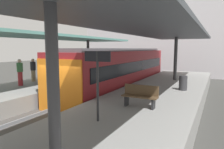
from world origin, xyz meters
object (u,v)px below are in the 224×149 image
at_px(platform_sign, 98,70).
at_px(litter_bin, 183,83).
at_px(commuter_train, 120,69).
at_px(passenger_far_end, 20,72).
at_px(passenger_near_bench, 33,70).
at_px(platform_bench, 140,95).
at_px(passenger_mid_platform, 69,66).

bearing_deg(platform_sign, litter_bin, 75.60).
height_order(commuter_train, passenger_far_end, commuter_train).
height_order(commuter_train, passenger_near_bench, commuter_train).
distance_m(commuter_train, litter_bin, 5.49).
relative_size(litter_bin, passenger_near_bench, 0.50).
bearing_deg(commuter_train, passenger_near_bench, -140.92).
height_order(platform_sign, passenger_near_bench, platform_sign).
bearing_deg(platform_bench, commuter_train, 120.68).
relative_size(platform_bench, passenger_near_bench, 0.88).
distance_m(commuter_train, platform_sign, 9.42).
bearing_deg(platform_bench, litter_bin, 76.80).
bearing_deg(litter_bin, commuter_train, 153.98).
bearing_deg(passenger_far_end, commuter_train, 52.13).
relative_size(platform_sign, litter_bin, 2.76).
height_order(litter_bin, passenger_mid_platform, passenger_mid_platform).
distance_m(litter_bin, passenger_near_bench, 9.92).
bearing_deg(platform_bench, passenger_near_bench, 163.07).
bearing_deg(passenger_mid_platform, litter_bin, -12.43).
relative_size(litter_bin, passenger_far_end, 0.49).
bearing_deg(passenger_near_bench, litter_bin, 8.98).
bearing_deg(commuter_train, platform_sign, -69.47).
bearing_deg(commuter_train, passenger_far_end, -127.87).
distance_m(commuter_train, platform_bench, 7.71).
height_order(commuter_train, platform_sign, commuter_train).
distance_m(litter_bin, passenger_far_end, 9.73).
relative_size(litter_bin, passenger_mid_platform, 0.49).
xyz_separation_m(platform_sign, passenger_near_bench, (-8.15, 4.83, -0.80)).
height_order(platform_sign, passenger_far_end, platform_sign).
xyz_separation_m(passenger_near_bench, passenger_far_end, (0.58, -1.55, 0.03)).
relative_size(platform_sign, passenger_mid_platform, 1.35).
relative_size(commuter_train, passenger_mid_platform, 8.37).
height_order(commuter_train, litter_bin, commuter_train).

